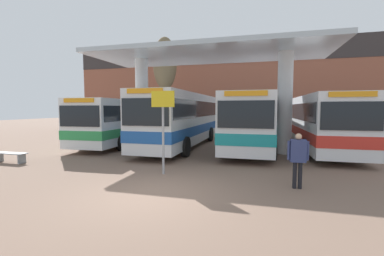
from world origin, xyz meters
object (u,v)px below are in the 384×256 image
at_px(transit_bus_far_right_bay, 316,120).
at_px(poplar_tree_behind_left, 165,64).
at_px(transit_bus_right_bay, 250,119).
at_px(info_sign_platform, 163,115).
at_px(transit_bus_left_bay, 128,119).
at_px(transit_bus_center_bay, 183,118).
at_px(waiting_bench_mid_platform, 10,155).
at_px(pedestrian_waiting, 298,155).

xyz_separation_m(transit_bus_far_right_bay, poplar_tree_behind_left, (-12.59, 6.35, 5.04)).
distance_m(transit_bus_right_bay, info_sign_platform, 7.77).
height_order(transit_bus_right_bay, poplar_tree_behind_left, poplar_tree_behind_left).
bearing_deg(transit_bus_left_bay, transit_bus_center_bay, 168.55).
height_order(transit_bus_right_bay, info_sign_platform, transit_bus_right_bay).
relative_size(info_sign_platform, poplar_tree_behind_left, 0.33).
relative_size(transit_bus_center_bay, transit_bus_far_right_bay, 0.91).
distance_m(waiting_bench_mid_platform, poplar_tree_behind_left, 16.38).
bearing_deg(poplar_tree_behind_left, transit_bus_left_bay, -90.52).
distance_m(transit_bus_center_bay, waiting_bench_mid_platform, 9.40).
xyz_separation_m(transit_bus_left_bay, info_sign_platform, (5.74, -7.70, 0.52)).
distance_m(info_sign_platform, poplar_tree_behind_left, 16.70).
relative_size(transit_bus_far_right_bay, waiting_bench_mid_platform, 7.49).
xyz_separation_m(transit_bus_center_bay, waiting_bench_mid_platform, (-6.18, -6.91, -1.55)).
height_order(transit_bus_left_bay, transit_bus_center_bay, transit_bus_center_bay).
distance_m(transit_bus_far_right_bay, pedestrian_waiting, 9.55).
relative_size(transit_bus_right_bay, info_sign_platform, 3.35).
bearing_deg(info_sign_platform, transit_bus_right_bay, 67.95).
bearing_deg(poplar_tree_behind_left, transit_bus_right_bay, -42.33).
bearing_deg(transit_bus_right_bay, waiting_bench_mid_platform, 34.28).
bearing_deg(transit_bus_center_bay, poplar_tree_behind_left, -61.47).
bearing_deg(waiting_bench_mid_platform, pedestrian_waiting, -3.11).
bearing_deg(pedestrian_waiting, info_sign_platform, 170.45).
bearing_deg(transit_bus_far_right_bay, transit_bus_right_bay, 19.29).
relative_size(transit_bus_center_bay, info_sign_platform, 3.59).
relative_size(transit_bus_center_bay, transit_bus_right_bay, 1.07).
height_order(transit_bus_center_bay, pedestrian_waiting, transit_bus_center_bay).
bearing_deg(transit_bus_far_right_bay, pedestrian_waiting, 75.40).
relative_size(transit_bus_center_bay, poplar_tree_behind_left, 1.19).
bearing_deg(poplar_tree_behind_left, waiting_bench_mid_platform, -97.15).
xyz_separation_m(transit_bus_center_bay, pedestrian_waiting, (6.04, -7.57, -0.84)).
bearing_deg(transit_bus_center_bay, pedestrian_waiting, 128.90).
relative_size(transit_bus_right_bay, pedestrian_waiting, 6.09).
bearing_deg(transit_bus_left_bay, poplar_tree_behind_left, -92.80).
bearing_deg(info_sign_platform, poplar_tree_behind_left, 110.71).
relative_size(waiting_bench_mid_platform, info_sign_platform, 0.53).
relative_size(transit_bus_left_bay, poplar_tree_behind_left, 1.16).
height_order(transit_bus_right_bay, transit_bus_far_right_bay, transit_bus_right_bay).
distance_m(transit_bus_left_bay, transit_bus_center_bay, 4.43).
xyz_separation_m(transit_bus_center_bay, transit_bus_far_right_bay, (8.29, 1.68, -0.12)).
height_order(pedestrian_waiting, poplar_tree_behind_left, poplar_tree_behind_left).
bearing_deg(info_sign_platform, waiting_bench_mid_platform, 179.37).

